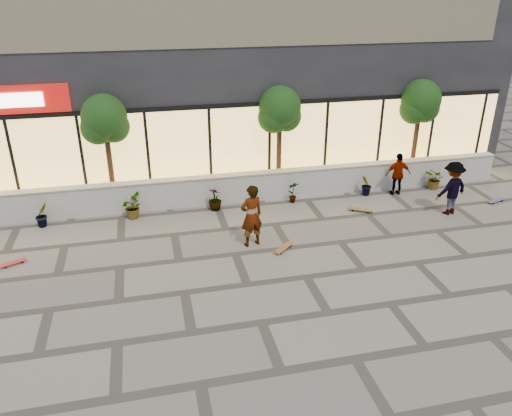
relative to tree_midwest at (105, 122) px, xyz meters
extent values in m
plane|color=gray|center=(3.50, -7.70, -2.99)|extent=(80.00, 80.00, 0.00)
cube|color=silver|center=(3.50, -0.70, -2.49)|extent=(22.00, 0.35, 1.00)
cube|color=#B2AFA8|center=(3.50, -0.70, -1.97)|extent=(22.00, 0.42, 0.04)
cube|color=black|center=(3.50, 4.80, 1.26)|extent=(24.00, 9.00, 8.50)
cube|color=#FBC864|center=(3.50, 0.28, -1.29)|extent=(23.04, 0.05, 3.00)
cube|color=black|center=(3.50, 0.25, 0.26)|extent=(23.04, 0.08, 0.15)
cube|color=brown|center=(3.50, 0.28, 3.01)|extent=(21.60, 0.05, 1.60)
imported|color=#183D13|center=(-2.20, -1.25, -2.58)|extent=(0.57, 0.57, 0.81)
imported|color=#183D13|center=(0.60, -1.25, -2.58)|extent=(0.68, 0.77, 0.81)
imported|color=#183D13|center=(3.40, -1.25, -2.58)|extent=(0.64, 0.64, 0.81)
imported|color=#183D13|center=(6.20, -1.25, -2.58)|extent=(0.46, 0.35, 0.81)
imported|color=#183D13|center=(9.00, -1.25, -2.58)|extent=(0.55, 0.57, 0.81)
imported|color=#183D13|center=(11.80, -1.25, -2.58)|extent=(0.77, 0.84, 0.81)
cylinder|color=#4B2A1B|center=(0.00, 0.00, -1.37)|extent=(0.18, 0.18, 3.24)
sphere|color=#183D13|center=(0.00, 0.00, 0.18)|extent=(1.50, 1.50, 1.50)
sphere|color=#183D13|center=(-0.25, -0.05, -0.18)|extent=(1.10, 1.10, 1.10)
sphere|color=#183D13|center=(0.25, 0.05, -0.18)|extent=(1.10, 1.10, 1.10)
cylinder|color=#4B2A1B|center=(6.00, 0.00, -1.37)|extent=(0.18, 0.18, 3.24)
sphere|color=#183D13|center=(6.00, 0.00, 0.18)|extent=(1.50, 1.50, 1.50)
sphere|color=#183D13|center=(5.75, -0.05, -0.18)|extent=(1.10, 1.10, 1.10)
sphere|color=#183D13|center=(6.25, 0.05, -0.18)|extent=(1.10, 1.10, 1.10)
cylinder|color=#4B2A1B|center=(11.50, 0.00, -1.37)|extent=(0.18, 0.18, 3.24)
sphere|color=#183D13|center=(11.50, 0.00, 0.18)|extent=(1.50, 1.50, 1.50)
sphere|color=#183D13|center=(11.25, -0.05, -0.18)|extent=(1.10, 1.10, 1.10)
sphere|color=#183D13|center=(11.75, 0.05, -0.18)|extent=(1.10, 1.10, 1.10)
imported|color=silver|center=(4.08, -3.98, -2.02)|extent=(0.80, 0.63, 1.92)
imported|color=silver|center=(10.15, -1.40, -2.19)|extent=(0.97, 0.50, 1.58)
imported|color=maroon|center=(11.10, -3.31, -2.07)|extent=(1.31, 0.94, 1.84)
cube|color=brown|center=(4.92, -4.53, -2.90)|extent=(0.73, 0.68, 0.02)
cylinder|color=black|center=(5.06, -4.31, -2.96)|extent=(0.06, 0.06, 0.06)
cylinder|color=black|center=(5.15, -4.42, -2.96)|extent=(0.06, 0.06, 0.06)
cylinder|color=black|center=(4.69, -4.64, -2.96)|extent=(0.06, 0.06, 0.06)
cylinder|color=black|center=(4.79, -4.74, -2.96)|extent=(0.06, 0.06, 0.06)
cube|color=red|center=(-2.67, -3.63, -2.91)|extent=(0.72, 0.47, 0.02)
cylinder|color=black|center=(-2.50, -3.48, -2.96)|extent=(0.06, 0.05, 0.05)
cylinder|color=black|center=(-2.44, -3.59, -2.96)|extent=(0.06, 0.05, 0.05)
cylinder|color=black|center=(-2.89, -3.67, -2.96)|extent=(0.06, 0.05, 0.05)
cylinder|color=black|center=(-2.84, -3.78, -2.96)|extent=(0.06, 0.05, 0.05)
cube|color=brown|center=(8.24, -2.53, -2.89)|extent=(0.83, 0.62, 0.02)
cylinder|color=black|center=(8.51, -2.60, -2.96)|extent=(0.07, 0.06, 0.06)
cylinder|color=black|center=(8.43, -2.73, -2.96)|extent=(0.07, 0.06, 0.06)
cylinder|color=black|center=(8.06, -2.33, -2.96)|extent=(0.07, 0.06, 0.06)
cylinder|color=black|center=(7.98, -2.46, -2.96)|extent=(0.07, 0.06, 0.06)
cube|color=#4D4782|center=(13.30, -2.89, -2.90)|extent=(0.78, 0.42, 0.02)
cylinder|color=black|center=(13.50, -2.75, -2.96)|extent=(0.06, 0.04, 0.05)
cylinder|color=black|center=(13.54, -2.88, -2.96)|extent=(0.06, 0.04, 0.05)
cylinder|color=black|center=(13.06, -2.89, -2.96)|extent=(0.06, 0.04, 0.05)
cylinder|color=black|center=(13.10, -3.02, -2.96)|extent=(0.06, 0.04, 0.05)
camera|label=1|loc=(1.25, -16.86, 4.28)|focal=35.00mm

